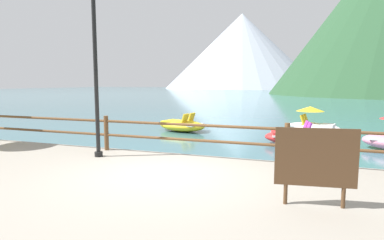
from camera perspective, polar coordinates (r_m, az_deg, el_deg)
The scene contains 9 objects.
ground_plane at distance 45.96m, azimuth 15.73°, elevation 3.67°, with size 200.00×200.00×0.00m, color #3D6B75.
promenade_dock at distance 4.94m, azimuth -16.43°, elevation -18.08°, with size 28.00×8.00×0.40m, color gray.
dock_railing at distance 7.94m, azimuth -0.76°, elevation -2.48°, with size 23.92×0.12×0.95m.
lamp_post at distance 8.23m, azimuth -17.01°, elevation 11.94°, with size 0.28×0.28×4.41m.
sign_board at distance 5.09m, azimuth 21.30°, elevation -6.49°, with size 1.17×0.20×1.19m.
pedal_boat_0 at distance 15.39m, azimuth 20.74°, elevation -0.68°, with size 2.63×1.81×1.18m.
pedal_boat_2 at distance 12.29m, azimuth 18.17°, elevation -2.89°, with size 2.46×1.66×0.85m.
pedal_boat_4 at distance 14.80m, azimuth -1.86°, elevation -0.93°, with size 2.60×1.85×0.86m.
distant_peak at distance 126.33m, azimuth 8.90°, elevation 12.07°, with size 58.66×58.66×28.36m, color #A8B2C1.
Camera 1 is at (2.66, -5.83, 2.25)m, focal length 29.74 mm.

